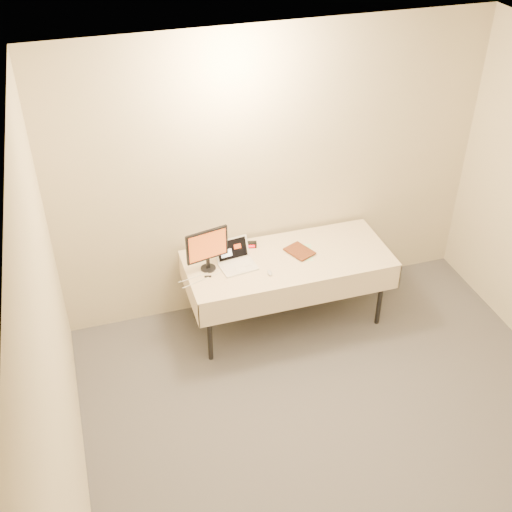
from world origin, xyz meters
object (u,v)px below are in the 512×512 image
object	(u,v)px
book	(292,245)
table	(288,263)
monitor	(207,247)
laptop	(236,259)

from	to	relation	value
book	table	bearing A→B (deg)	168.03
table	book	distance (m)	0.19
table	monitor	world-z (taller)	monitor
book	monitor	bearing A→B (deg)	153.15
table	laptop	size ratio (longest dim) A/B	5.44
book	laptop	bearing A→B (deg)	152.13
monitor	book	size ratio (longest dim) A/B	1.59
laptop	book	bearing A→B (deg)	-11.25
table	monitor	bearing A→B (deg)	175.98
laptop	monitor	distance (m)	0.31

